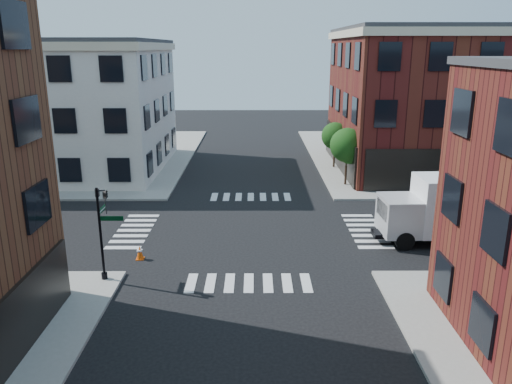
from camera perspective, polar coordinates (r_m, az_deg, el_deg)
The scene contains 10 objects.
ground at distance 30.19m, azimuth -0.69°, elevation -4.41°, with size 120.00×120.00×0.00m, color black.
sidewalk_ne at distance 54.47m, azimuth 22.24°, elevation 3.83°, with size 30.00×30.00×0.15m, color gray.
sidewalk_nw at distance 54.68m, azimuth -23.13°, elevation 3.77°, with size 30.00×30.00×0.15m, color gray.
building_ne at distance 48.87m, azimuth 24.61°, elevation 9.34°, with size 25.00×16.00×12.00m, color #451111.
building_nw at distance 48.53m, azimuth -23.88°, elevation 8.79°, with size 22.00×16.00×11.00m, color silver.
tree_near at distance 39.62m, azimuth 10.46°, elevation 5.08°, with size 2.69×2.69×4.49m.
tree_far at distance 45.49m, azimuth 9.09°, elevation 6.19°, with size 2.43×2.43×4.07m.
signal_pole at distance 23.97m, azimuth -17.17°, elevation -3.47°, with size 1.29×1.24×4.60m.
box_truck at distance 30.07m, azimuth 21.99°, elevation -1.75°, with size 8.48×2.88×3.79m.
traffic_cone at distance 26.81m, azimuth -13.13°, elevation -6.76°, with size 0.44×0.44×0.76m.
Camera 1 is at (0.27, -28.25, 10.64)m, focal length 35.00 mm.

